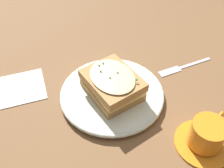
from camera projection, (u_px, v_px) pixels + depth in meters
name	position (u px, v px, depth m)	size (l,w,h in m)	color
ground_plane	(117.00, 87.00, 0.69)	(2.40, 2.40, 0.00)	brown
dinner_plate	(112.00, 94.00, 0.66)	(0.26, 0.26, 0.02)	silver
sandwich	(112.00, 84.00, 0.63)	(0.11, 0.14, 0.07)	#B2844C
teacup_with_saucer	(206.00, 136.00, 0.55)	(0.13, 0.12, 0.07)	orange
fork	(179.00, 68.00, 0.74)	(0.17, 0.05, 0.00)	silver
napkin	(17.00, 89.00, 0.68)	(0.14, 0.12, 0.00)	white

